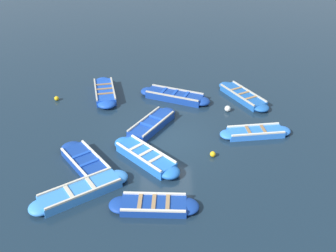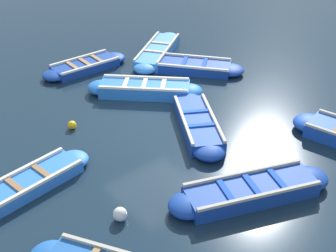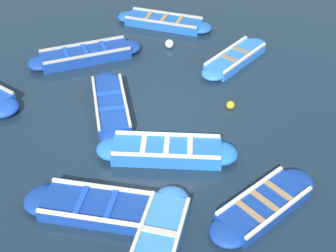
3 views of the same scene
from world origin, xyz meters
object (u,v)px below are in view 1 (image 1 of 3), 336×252
Objects in this scene: boat_inner_gap at (175,96)px; boat_drifting at (255,133)px; boat_stern_in at (86,162)px; boat_tucked at (80,191)px; boat_bow_out at (151,125)px; buoy_white_drifting at (228,109)px; boat_broadside at (146,157)px; buoy_orange_near at (213,154)px; boat_near_quay at (243,96)px; boat_outer_right at (154,205)px; buoy_yellow_far at (57,98)px; boat_mid_row at (105,92)px.

boat_inner_gap reaches higher than boat_drifting.
boat_stern_in is 1.85m from boat_tucked.
boat_drifting is at bearing 83.05° from boat_bow_out.
boat_bow_out is 11.26× the size of buoy_white_drifting.
boat_broadside is (-0.34, 2.44, 0.04)m from boat_stern_in.
boat_drifting is at bearing 128.89° from buoy_orange_near.
boat_near_quay is 1.01× the size of boat_tucked.
boat_stern_in is 3.89m from boat_bow_out.
buoy_orange_near is (5.20, 1.61, -0.06)m from boat_inner_gap.
buoy_orange_near is at bearing 17.23° from boat_inner_gap.
boat_drifting is (3.62, 0.04, -0.02)m from boat_near_quay.
boat_outer_right is 13.21× the size of buoy_yellow_far.
boat_inner_gap is 6.29m from buoy_yellow_far.
boat_broadside is 13.15× the size of buoy_orange_near.
boat_near_quay is at bearing -179.37° from boat_drifting.
buoy_yellow_far is at bearing -154.94° from boat_stern_in.
boat_broadside is at bearing 97.83° from boat_stern_in.
boat_outer_right is at bearing 34.24° from buoy_yellow_far.
boat_outer_right is (8.38, -0.74, -0.04)m from boat_inner_gap.
buoy_yellow_far is (0.64, -2.48, -0.07)m from boat_mid_row.
boat_near_quay reaches higher than buoy_yellow_far.
boat_inner_gap is at bearing -162.77° from buoy_orange_near.
boat_drifting reaches higher than buoy_yellow_far.
boat_stern_in is 0.95× the size of boat_bow_out.
boat_stern_in is 0.98× the size of boat_drifting.
boat_stern_in is 6.91m from boat_inner_gap.
boat_tucked is (1.84, 0.17, 0.02)m from boat_stern_in.
boat_tucked is 8.13m from boat_mid_row.
boat_broadside is at bearing -67.64° from boat_drifting.
boat_bow_out is 14.35× the size of buoy_yellow_far.
boat_stern_in is 0.88× the size of boat_mid_row.
boat_outer_right is at bearing 9.29° from boat_broadside.
boat_mid_row is at bearing -104.70° from buoy_white_drifting.
boat_mid_row reaches higher than boat_drifting.
buoy_white_drifting is at bearing 83.24° from buoy_yellow_far.
boat_tucked reaches higher than buoy_orange_near.
boat_outer_right reaches higher than buoy_white_drifting.
buoy_orange_near is (-2.51, 5.09, -0.06)m from boat_tucked.
boat_stern_in is 0.84× the size of boat_inner_gap.
buoy_white_drifting is (-7.09, 3.43, 0.01)m from boat_outer_right.
boat_stern_in is at bearing 1.49° from boat_mid_row.
buoy_orange_near is (2.27, 2.70, -0.05)m from boat_bow_out.
buoy_white_drifting is at bearing 154.18° from boat_outer_right.
boat_near_quay is 5.69m from buoy_orange_near.
buoy_yellow_far is (-3.29, -9.99, -0.03)m from boat_drifting.
boat_outer_right is at bearing -42.43° from boat_drifting.
boat_mid_row is (-6.28, -0.16, 0.03)m from boat_stern_in.
boat_stern_in is at bearing -54.15° from buoy_white_drifting.
boat_inner_gap is 16.29× the size of buoy_orange_near.
boat_bow_out reaches higher than buoy_white_drifting.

